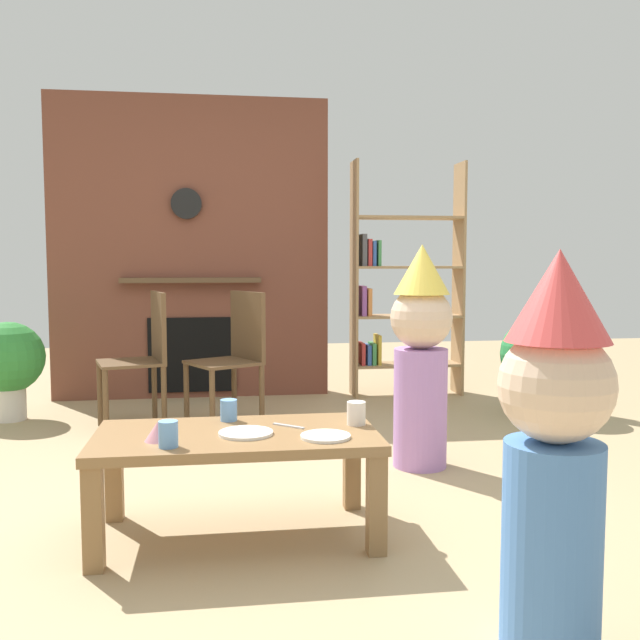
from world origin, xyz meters
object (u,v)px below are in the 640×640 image
paper_cup_near_left (168,434)px  paper_cup_near_right (356,413)px  paper_cup_center (229,410)px  paper_plate_front (246,433)px  potted_plant_tall (536,357)px  coffee_table (237,449)px  dining_chair_left (145,351)px  dining_chair_middle (236,351)px  potted_plant_short (8,361)px  child_in_pink (421,350)px  child_with_cone_hat (554,445)px  birthday_cake_slice (158,431)px  paper_plate_rear (326,436)px  bookshelf (398,288)px

paper_cup_near_left → paper_cup_near_right: same height
paper_cup_near_left → paper_cup_center: 0.45m
paper_cup_near_left → paper_plate_front: paper_cup_near_left is taller
paper_cup_near_right → potted_plant_tall: potted_plant_tall is taller
coffee_table → dining_chair_left: (-0.55, 1.92, 0.15)m
dining_chair_middle → potted_plant_tall: size_ratio=1.29×
dining_chair_left → potted_plant_short: size_ratio=1.31×
potted_plant_short → coffee_table: bearing=-56.4°
paper_cup_center → child_in_pink: 1.21m
paper_cup_near_left → child_with_cone_hat: (1.10, -0.79, 0.13)m
paper_cup_center → potted_plant_short: size_ratio=0.13×
birthday_cake_slice → child_with_cone_hat: 1.45m
paper_cup_center → potted_plant_short: 2.55m
dining_chair_left → dining_chair_middle: same height
child_in_pink → dining_chair_left: 1.90m
paper_plate_rear → birthday_cake_slice: (-0.64, 0.04, 0.03)m
paper_cup_near_right → dining_chair_left: 2.13m
child_in_pink → dining_chair_left: size_ratio=1.32×
child_with_cone_hat → potted_plant_tall: child_with_cone_hat is taller
paper_plate_rear → potted_plant_short: potted_plant_short is taller
child_with_cone_hat → bookshelf: bearing=-48.8°
paper_cup_near_left → paper_cup_center: size_ratio=1.07×
paper_plate_rear → dining_chair_middle: (-0.30, 1.99, 0.08)m
paper_plate_rear → child_with_cone_hat: (0.51, -0.84, 0.17)m
paper_cup_near_right → paper_plate_front: (-0.46, -0.10, -0.04)m
coffee_table → child_in_pink: bearing=39.6°
paper_cup_center → child_in_pink: bearing=31.1°
paper_cup_near_right → birthday_cake_slice: size_ratio=0.97×
paper_plate_front → potted_plant_tall: bearing=42.4°
paper_plate_front → coffee_table: bearing=130.2°
paper_cup_center → potted_plant_short: (-1.49, 2.08, -0.06)m
bookshelf → coffee_table: size_ratio=1.70×
paper_plate_rear → potted_plant_short: 3.05m
bookshelf → paper_plate_rear: bookshelf is taller
dining_chair_left → dining_chair_middle: size_ratio=1.00×
paper_cup_center → child_with_cone_hat: 1.48m
child_in_pink → dining_chair_middle: 1.41m
paper_cup_near_left → paper_plate_rear: size_ratio=0.50×
birthday_cake_slice → dining_chair_left: bearing=97.2°
paper_cup_center → paper_plate_rear: (0.37, -0.34, -0.04)m
paper_cup_near_left → paper_cup_near_right: size_ratio=1.01×
birthday_cake_slice → potted_plant_short: potted_plant_short is taller
bookshelf → coffee_table: (-1.38, -2.80, -0.52)m
paper_plate_rear → dining_chair_left: size_ratio=0.22×
potted_plant_short → dining_chair_middle: bearing=-15.6°
paper_plate_rear → potted_plant_tall: bearing=48.2°
paper_cup_near_right → paper_plate_rear: bearing=-129.3°
paper_plate_rear → birthday_cake_slice: bearing=176.0°
bookshelf → paper_cup_near_left: bearing=-118.6°
coffee_table → potted_plant_short: 2.74m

